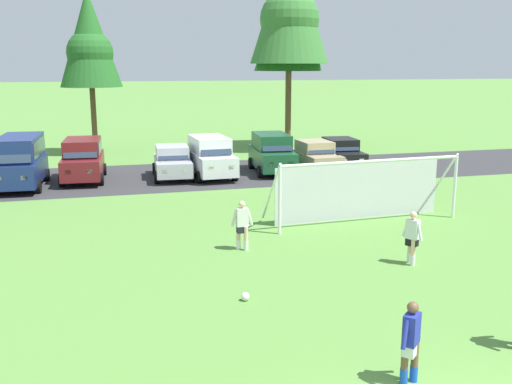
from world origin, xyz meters
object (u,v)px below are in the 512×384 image
(parked_car_slot_center, at_px, (172,162))
(player_striker_near, at_px, (242,225))
(parked_car_slot_left, at_px, (20,161))
(parked_car_slot_end, at_px, (341,153))
(parked_car_slot_center_left, at_px, (83,159))
(parked_car_slot_right, at_px, (272,153))
(player_midfield_center, at_px, (412,238))
(soccer_goal, at_px, (362,188))
(parked_car_slot_far_right, at_px, (315,156))
(soccer_ball, at_px, (245,297))
(parked_car_slot_center_right, at_px, (210,156))
(player_defender_far, at_px, (411,343))

(parked_car_slot_center, bearing_deg, player_striker_near, -86.90)
(parked_car_slot_left, distance_m, parked_car_slot_center, 7.50)
(parked_car_slot_end, bearing_deg, parked_car_slot_center_left, -179.46)
(parked_car_slot_center, bearing_deg, parked_car_slot_right, 2.78)
(player_midfield_center, relative_size, parked_car_slot_end, 0.38)
(soccer_goal, relative_size, parked_car_slot_right, 1.59)
(parked_car_slot_far_right, distance_m, parked_car_slot_end, 1.98)
(parked_car_slot_center, bearing_deg, soccer_ball, -90.68)
(parked_car_slot_center_right, height_order, parked_car_slot_far_right, parked_car_slot_center_right)
(soccer_ball, relative_size, parked_car_slot_center_right, 0.05)
(player_striker_near, xyz_separation_m, parked_car_slot_right, (4.89, 13.16, 0.29))
(parked_car_slot_center, distance_m, parked_car_slot_far_right, 8.05)
(parked_car_slot_far_right, bearing_deg, parked_car_slot_end, 20.53)
(player_midfield_center, distance_m, parked_car_slot_far_right, 15.77)
(soccer_goal, bearing_deg, parked_car_slot_right, 92.28)
(soccer_goal, distance_m, player_defender_far, 11.87)
(player_striker_near, bearing_deg, parked_car_slot_far_right, 60.24)
(soccer_goal, relative_size, parked_car_slot_end, 1.74)
(soccer_ball, relative_size, parked_car_slot_end, 0.05)
(soccer_ball, xyz_separation_m, parked_car_slot_center_left, (-4.36, 17.52, 1.00))
(player_midfield_center, relative_size, parked_car_slot_far_right, 0.39)
(player_defender_far, xyz_separation_m, parked_car_slot_end, (8.05, 22.25, 0.05))
(parked_car_slot_far_right, xyz_separation_m, parked_car_slot_end, (1.85, 0.69, 0.00))
(soccer_ball, bearing_deg, player_striker_near, 77.59)
(soccer_goal, xyz_separation_m, parked_car_slot_center, (-6.02, 10.48, -0.42))
(parked_car_slot_left, height_order, parked_car_slot_center, parked_car_slot_left)
(soccer_goal, xyz_separation_m, parked_car_slot_end, (3.89, 11.14, -0.42))
(parked_car_slot_center, xyz_separation_m, parked_car_slot_far_right, (8.05, -0.03, 0.00))
(parked_car_slot_left, bearing_deg, parked_car_slot_right, 3.54)
(soccer_ball, xyz_separation_m, player_midfield_center, (5.52, 1.43, 0.71))
(parked_car_slot_center, relative_size, parked_car_slot_far_right, 1.01)
(parked_car_slot_center_right, distance_m, parked_car_slot_right, 3.61)
(parked_car_slot_end, bearing_deg, parked_car_slot_left, -176.05)
(soccer_ball, xyz_separation_m, parked_car_slot_end, (10.11, 17.65, 0.77))
(soccer_ball, bearing_deg, parked_car_slot_far_right, 64.04)
(player_midfield_center, bearing_deg, parked_car_slot_end, 74.21)
(parked_car_slot_center_left, bearing_deg, player_defender_far, -73.83)
(parked_car_slot_center_left, height_order, parked_car_slot_center, parked_car_slot_center_left)
(parked_car_slot_center_right, bearing_deg, soccer_ball, -97.49)
(player_defender_far, relative_size, parked_car_slot_left, 0.34)
(soccer_ball, xyz_separation_m, parked_car_slot_center, (0.20, 16.99, 0.77))
(soccer_ball, distance_m, parked_car_slot_far_right, 18.88)
(parked_car_slot_left, bearing_deg, parked_car_slot_center_left, 20.10)
(parked_car_slot_center, height_order, parked_car_slot_end, same)
(parked_car_slot_right, relative_size, parked_car_slot_end, 1.10)
(player_striker_near, bearing_deg, parked_car_slot_center_left, 111.40)
(player_striker_near, distance_m, parked_car_slot_center_left, 14.42)
(parked_car_slot_far_right, bearing_deg, parked_car_slot_center_left, 177.47)
(soccer_ball, xyz_separation_m, parked_car_slot_left, (-7.27, 16.45, 1.23))
(player_striker_near, xyz_separation_m, player_midfield_center, (4.62, -2.67, 0.00))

